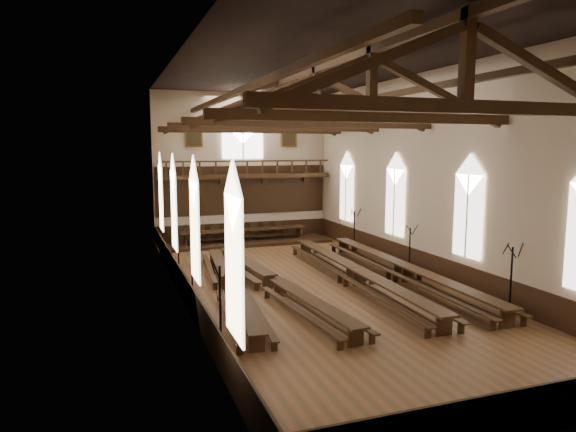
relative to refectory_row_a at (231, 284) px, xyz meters
name	(u,v)px	position (x,y,z in m)	size (l,w,h in m)	color
ground	(315,287)	(3.91, -0.12, -0.49)	(26.00, 26.00, 0.00)	brown
room_walls	(316,145)	(3.91, -0.12, 5.97)	(26.00, 26.00, 26.00)	#C4B294
wainscot_band	(315,274)	(3.91, -0.12, 0.11)	(12.00, 26.00, 1.20)	black
side_windows	(315,206)	(3.91, -0.12, 3.25)	(11.85, 19.80, 4.50)	white
end_window	(243,134)	(3.91, 12.78, 6.74)	(2.80, 0.12, 3.80)	white
minstrels_gallery	(244,184)	(3.91, 12.54, 3.42)	(11.80, 1.24, 3.70)	#3E2713
portraits	(243,136)	(3.91, 12.78, 6.61)	(7.75, 0.09, 1.45)	brown
roof_trusses	(316,105)	(3.91, -0.12, 7.73)	(11.70, 25.70, 2.80)	#3E2713
refectory_row_a	(231,284)	(0.00, 0.00, 0.00)	(1.96, 13.73, 0.67)	#3E2713
refectory_row_b	(274,281)	(1.84, -0.40, 0.04)	(2.04, 14.23, 0.72)	#3E2713
refectory_row_c	(356,272)	(5.96, -0.22, 0.09)	(1.83, 14.81, 0.79)	#3E2713
refectory_row_d	(404,268)	(8.46, -0.36, 0.09)	(1.78, 14.82, 0.79)	#3E2713
dais	(245,242)	(3.57, 11.28, -0.39)	(11.40, 2.91, 0.19)	black
high_table	(245,231)	(3.57, 11.28, 0.38)	(8.55, 1.41, 0.80)	#3E2713
high_chairs	(241,230)	(3.57, 12.12, 0.31)	(5.88, 0.49, 1.10)	#3E2713
candelabrum_left_near	(221,321)	(-1.64, -5.65, 0.37)	(0.75, 0.86, 2.81)	black
candelabrum_left_mid	(192,279)	(-1.64, 0.13, 0.33)	(0.72, 0.82, 2.67)	black
candelabrum_left_far	(179,259)	(-1.64, 4.44, 0.28)	(0.71, 0.77, 2.53)	black
candelabrum_right_near	(510,293)	(9.46, -6.19, 0.36)	(0.84, 0.81, 2.78)	black
candelabrum_right_mid	(409,258)	(9.46, 0.75, 0.26)	(0.70, 0.75, 2.46)	black
candelabrum_right_far	(354,238)	(9.46, 6.95, 0.31)	(0.78, 0.77, 2.61)	black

